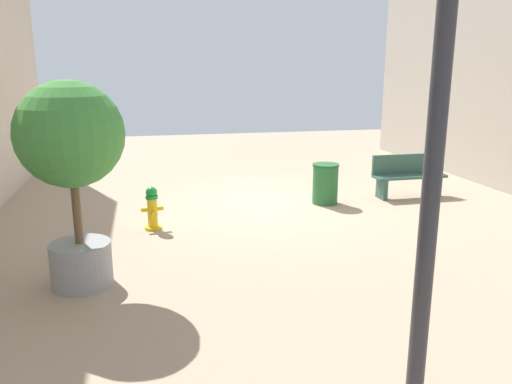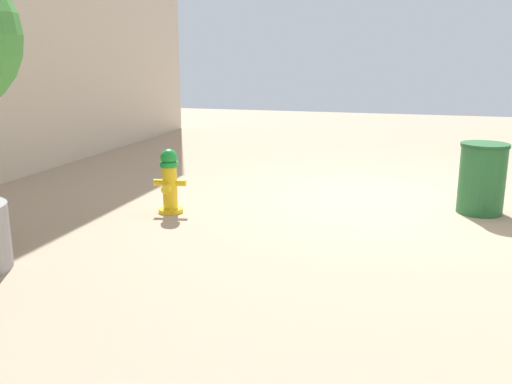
{
  "view_description": "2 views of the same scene",
  "coord_description": "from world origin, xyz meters",
  "px_view_note": "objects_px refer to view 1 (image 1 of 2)",
  "views": [
    {
      "loc": [
        2.56,
        10.21,
        2.88
      ],
      "look_at": [
        0.75,
        2.02,
        0.79
      ],
      "focal_mm": 35.63,
      "sensor_mm": 36.0,
      "label": 1
    },
    {
      "loc": [
        -0.33,
        7.29,
        1.88
      ],
      "look_at": [
        1.11,
        2.24,
        0.59
      ],
      "focal_mm": 39.06,
      "sensor_mm": 36.0,
      "label": 2
    }
  ],
  "objects_px": {
    "bench_near": "(408,175)",
    "street_lamp": "(440,92)",
    "planter_tree": "(72,153)",
    "fire_hydrant": "(152,208)",
    "trash_bin": "(325,184)"
  },
  "relations": [
    {
      "from": "street_lamp",
      "to": "trash_bin",
      "type": "relative_size",
      "value": 5.12
    },
    {
      "from": "bench_near",
      "to": "trash_bin",
      "type": "height_order",
      "value": "bench_near"
    },
    {
      "from": "bench_near",
      "to": "street_lamp",
      "type": "bearing_deg",
      "value": 61.75
    },
    {
      "from": "fire_hydrant",
      "to": "trash_bin",
      "type": "xyz_separation_m",
      "value": [
        -3.66,
        -1.02,
        0.04
      ]
    },
    {
      "from": "fire_hydrant",
      "to": "planter_tree",
      "type": "height_order",
      "value": "planter_tree"
    },
    {
      "from": "street_lamp",
      "to": "trash_bin",
      "type": "distance_m",
      "value": 7.35
    },
    {
      "from": "bench_near",
      "to": "planter_tree",
      "type": "xyz_separation_m",
      "value": [
        6.67,
        3.45,
        1.31
      ]
    },
    {
      "from": "fire_hydrant",
      "to": "trash_bin",
      "type": "distance_m",
      "value": 3.8
    },
    {
      "from": "planter_tree",
      "to": "street_lamp",
      "type": "xyz_separation_m",
      "value": [
        -2.94,
        3.49,
        0.9
      ]
    },
    {
      "from": "fire_hydrant",
      "to": "bench_near",
      "type": "bearing_deg",
      "value": -168.14
    },
    {
      "from": "bench_near",
      "to": "street_lamp",
      "type": "xyz_separation_m",
      "value": [
        3.73,
        6.95,
        2.21
      ]
    },
    {
      "from": "bench_near",
      "to": "street_lamp",
      "type": "distance_m",
      "value": 8.19
    },
    {
      "from": "planter_tree",
      "to": "street_lamp",
      "type": "bearing_deg",
      "value": 130.05
    },
    {
      "from": "trash_bin",
      "to": "fire_hydrant",
      "type": "bearing_deg",
      "value": 15.64
    },
    {
      "from": "bench_near",
      "to": "planter_tree",
      "type": "distance_m",
      "value": 7.63
    }
  ]
}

